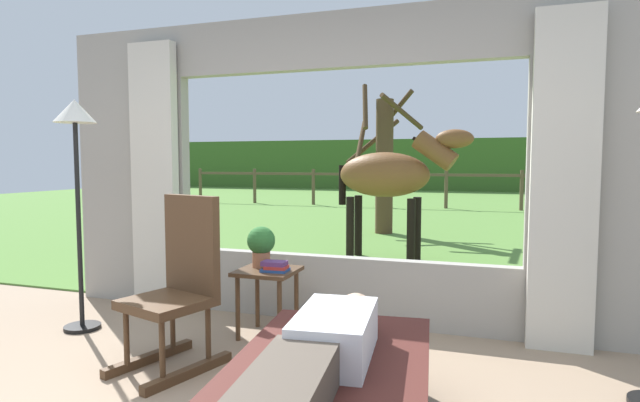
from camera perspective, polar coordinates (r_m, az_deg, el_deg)
The scene contains 14 objects.
back_wall_with_window at distance 4.24m, azimuth 1.98°, elevation 3.14°, with size 5.20×0.12×2.55m.
curtain_panel_left at distance 4.88m, azimuth -17.94°, elevation 2.51°, with size 0.44×0.10×2.40m, color beige.
curtain_panel_right at distance 3.95m, azimuth 25.56°, elevation 1.91°, with size 0.44×0.10×2.40m, color beige.
outdoor_pasture_lawn at distance 15.07m, azimuth 13.87°, elevation -0.81°, with size 36.00×21.68×0.02m, color #568438.
distant_hill_ridge at distance 24.83m, azimuth 15.79°, elevation 3.90°, with size 36.00×2.00×2.40m, color #3A6025.
reclining_person at distance 2.31m, azimuth 0.19°, elevation -16.36°, with size 0.40×1.44×0.22m.
rocking_chair at distance 3.51m, azimuth -15.40°, elevation -8.86°, with size 0.64×0.79×1.12m.
side_table at distance 3.99m, azimuth -5.86°, elevation -8.90°, with size 0.44×0.44×0.52m.
potted_plant at distance 4.02m, azimuth -6.58°, elevation -4.77°, with size 0.22×0.22×0.32m.
book_stack at distance 3.88m, azimuth -5.02°, elevation -7.30°, with size 0.21×0.16×0.08m.
floor_lamp_left at distance 4.46m, azimuth -25.57°, elevation 5.68°, with size 0.32×0.32×1.83m.
horse at distance 6.88m, azimuth 7.81°, elevation 2.80°, with size 1.82×0.68×1.73m.
pasture_tree at distance 9.51m, azimuth 7.09°, elevation 4.55°, with size 1.44×1.47×2.78m.
pasture_fence_line at distance 14.94m, azimuth 13.90°, elevation 1.97°, with size 16.10×0.10×1.10m.
Camera 1 is at (1.21, -1.80, 1.34)m, focal length 28.70 mm.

